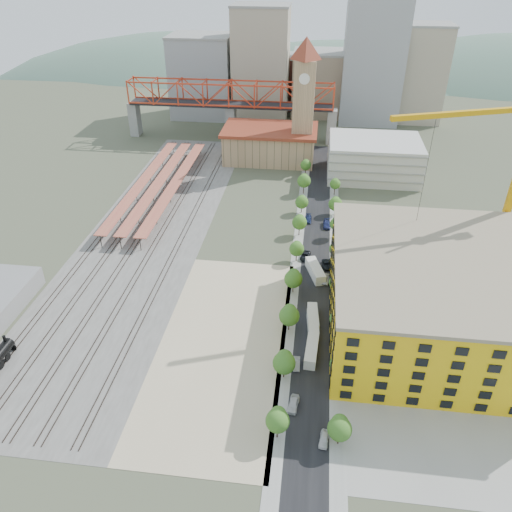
# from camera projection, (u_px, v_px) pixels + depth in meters

# --- Properties ---
(ground) EXTENTS (400.00, 400.00, 0.00)m
(ground) POSITION_uv_depth(u_px,v_px,m) (257.00, 268.00, 138.45)
(ground) COLOR #474C38
(ground) RESTS_ON ground
(ballast_strip) EXTENTS (36.00, 165.00, 0.06)m
(ballast_strip) POSITION_uv_depth(u_px,v_px,m) (151.00, 229.00, 156.93)
(ballast_strip) COLOR #605E59
(ballast_strip) RESTS_ON ground
(dirt_lot) EXTENTS (28.00, 67.00, 0.06)m
(dirt_lot) POSITION_uv_depth(u_px,v_px,m) (222.00, 343.00, 112.45)
(dirt_lot) COLOR tan
(dirt_lot) RESTS_ON ground
(street_asphalt) EXTENTS (12.00, 170.00, 0.06)m
(street_asphalt) POSITION_uv_depth(u_px,v_px,m) (316.00, 244.00, 149.32)
(street_asphalt) COLOR black
(street_asphalt) RESTS_ON ground
(sidewalk_west) EXTENTS (3.00, 170.00, 0.04)m
(sidewalk_west) POSITION_uv_depth(u_px,v_px,m) (298.00, 243.00, 149.91)
(sidewalk_west) COLOR gray
(sidewalk_west) RESTS_ON ground
(sidewalk_east) EXTENTS (3.00, 170.00, 0.04)m
(sidewalk_east) POSITION_uv_depth(u_px,v_px,m) (335.00, 245.00, 148.74)
(sidewalk_east) COLOR gray
(sidewalk_east) RESTS_ON ground
(construction_pad) EXTENTS (50.00, 90.00, 0.06)m
(construction_pad) POSITION_uv_depth(u_px,v_px,m) (437.00, 328.00, 116.89)
(construction_pad) COLOR gray
(construction_pad) RESTS_ON ground
(rail_tracks) EXTENTS (26.56, 160.00, 0.18)m
(rail_tracks) POSITION_uv_depth(u_px,v_px,m) (145.00, 229.00, 157.06)
(rail_tracks) COLOR #382B23
(rail_tracks) RESTS_ON ground
(platform_canopies) EXTENTS (16.00, 80.00, 4.12)m
(platform_canopies) POSITION_uv_depth(u_px,v_px,m) (159.00, 182.00, 178.40)
(platform_canopies) COLOR #B66546
(platform_canopies) RESTS_ON ground
(station_hall) EXTENTS (38.00, 24.00, 13.10)m
(station_hall) POSITION_uv_depth(u_px,v_px,m) (270.00, 144.00, 204.18)
(station_hall) COLOR tan
(station_hall) RESTS_ON ground
(clock_tower) EXTENTS (12.00, 12.00, 52.00)m
(clock_tower) POSITION_uv_depth(u_px,v_px,m) (304.00, 91.00, 189.36)
(clock_tower) COLOR tan
(clock_tower) RESTS_ON ground
(parking_garage) EXTENTS (34.00, 26.00, 14.00)m
(parking_garage) POSITION_uv_depth(u_px,v_px,m) (374.00, 158.00, 189.60)
(parking_garage) COLOR silver
(parking_garage) RESTS_ON ground
(truss_bridge) EXTENTS (94.00, 9.60, 25.60)m
(truss_bridge) POSITION_uv_depth(u_px,v_px,m) (230.00, 97.00, 219.08)
(truss_bridge) COLOR gray
(truss_bridge) RESTS_ON ground
(construction_building) EXTENTS (44.60, 50.60, 18.80)m
(construction_building) POSITION_uv_depth(u_px,v_px,m) (431.00, 295.00, 112.20)
(construction_building) COLOR yellow
(construction_building) RESTS_ON ground
(street_trees) EXTENTS (15.40, 124.40, 8.00)m
(street_trees) POSITION_uv_depth(u_px,v_px,m) (315.00, 262.00, 140.95)
(street_trees) COLOR #345B1B
(street_trees) RESTS_ON ground
(skyline) EXTENTS (133.00, 46.00, 60.00)m
(skyline) POSITION_uv_depth(u_px,v_px,m) (308.00, 71.00, 244.82)
(skyline) COLOR #9EA0A3
(skyline) RESTS_ON ground
(distant_hills) EXTENTS (647.00, 264.00, 227.00)m
(distant_hills) POSITION_uv_depth(u_px,v_px,m) (354.00, 175.00, 394.18)
(distant_hills) COLOR #4C6B59
(distant_hills) RESTS_ON ground
(tower_crane) EXTENTS (46.62, 18.50, 52.33)m
(tower_crane) POSITION_uv_depth(u_px,v_px,m) (510.00, 161.00, 119.38)
(tower_crane) COLOR #ECA40F
(tower_crane) RESTS_ON ground
(site_trailer_a) EXTENTS (3.08, 9.58, 2.58)m
(site_trailer_a) POSITION_uv_depth(u_px,v_px,m) (311.00, 351.00, 108.57)
(site_trailer_a) COLOR silver
(site_trailer_a) RESTS_ON ground
(site_trailer_b) EXTENTS (3.13, 8.99, 2.41)m
(site_trailer_b) POSITION_uv_depth(u_px,v_px,m) (313.00, 324.00, 116.27)
(site_trailer_b) COLOR silver
(site_trailer_b) RESTS_ON ground
(site_trailer_c) EXTENTS (3.08, 8.92, 2.40)m
(site_trailer_c) POSITION_uv_depth(u_px,v_px,m) (313.00, 317.00, 118.40)
(site_trailer_c) COLOR silver
(site_trailer_c) RESTS_ON ground
(site_trailer_d) EXTENTS (5.84, 10.76, 2.85)m
(site_trailer_d) POSITION_uv_depth(u_px,v_px,m) (315.00, 271.00, 134.76)
(site_trailer_d) COLOR silver
(site_trailer_d) RESTS_ON ground
(car_0) EXTENTS (2.46, 4.90, 1.60)m
(car_0) POSITION_uv_depth(u_px,v_px,m) (293.00, 404.00, 96.69)
(car_0) COLOR silver
(car_0) RESTS_ON ground
(car_1) EXTENTS (1.56, 4.12, 1.34)m
(car_1) POSITION_uv_depth(u_px,v_px,m) (297.00, 364.00, 106.10)
(car_1) COLOR #96979B
(car_1) RESTS_ON ground
(car_2) EXTENTS (3.17, 5.53, 1.45)m
(car_2) POSITION_uv_depth(u_px,v_px,m) (305.00, 256.00, 142.39)
(car_2) COLOR black
(car_2) RESTS_ON ground
(car_3) EXTENTS (2.16, 5.26, 1.53)m
(car_3) POSITION_uv_depth(u_px,v_px,m) (308.00, 219.00, 161.21)
(car_3) COLOR navy
(car_3) RESTS_ON ground
(car_4) EXTENTS (2.17, 4.27, 1.39)m
(car_4) POSITION_uv_depth(u_px,v_px,m) (324.00, 439.00, 90.02)
(car_4) COLOR silver
(car_4) RESTS_ON ground
(car_5) EXTENTS (2.16, 4.79, 1.53)m
(car_5) POSITION_uv_depth(u_px,v_px,m) (326.00, 279.00, 132.51)
(car_5) COLOR gray
(car_5) RESTS_ON ground
(car_6) EXTENTS (2.65, 5.22, 1.41)m
(car_6) POSITION_uv_depth(u_px,v_px,m) (326.00, 265.00, 138.57)
(car_6) COLOR black
(car_6) RESTS_ON ground
(car_7) EXTENTS (2.43, 5.60, 1.60)m
(car_7) POSITION_uv_depth(u_px,v_px,m) (327.00, 225.00, 157.99)
(car_7) COLOR navy
(car_7) RESTS_ON ground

